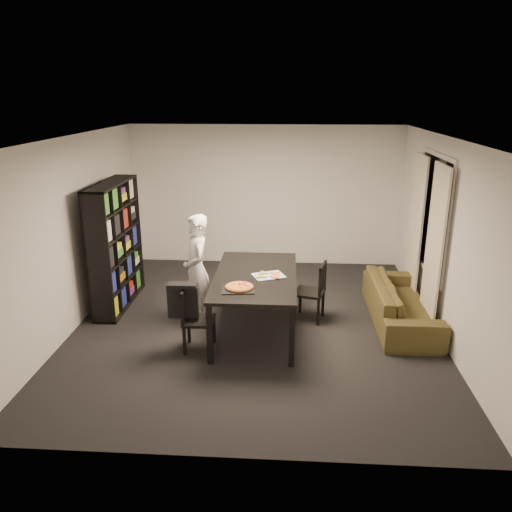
# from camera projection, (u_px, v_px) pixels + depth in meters

# --- Properties ---
(room) EXTENTS (5.01, 5.51, 2.61)m
(room) POSITION_uv_depth(u_px,v_px,m) (255.00, 236.00, 6.70)
(room) COLOR black
(room) RESTS_ON ground
(window_pane) EXTENTS (0.02, 1.40, 1.60)m
(window_pane) POSITION_uv_depth(u_px,v_px,m) (433.00, 214.00, 7.06)
(window_pane) COLOR black
(window_pane) RESTS_ON room
(window_frame) EXTENTS (0.03, 1.52, 1.72)m
(window_frame) POSITION_uv_depth(u_px,v_px,m) (433.00, 214.00, 7.06)
(window_frame) COLOR white
(window_frame) RESTS_ON room
(curtain_left) EXTENTS (0.03, 0.70, 2.25)m
(curtain_left) POSITION_uv_depth(u_px,v_px,m) (434.00, 249.00, 6.68)
(curtain_left) COLOR beige
(curtain_left) RESTS_ON room
(curtain_right) EXTENTS (0.03, 0.70, 2.25)m
(curtain_right) POSITION_uv_depth(u_px,v_px,m) (416.00, 229.00, 7.67)
(curtain_right) COLOR beige
(curtain_right) RESTS_ON room
(bookshelf) EXTENTS (0.35, 1.50, 1.90)m
(bookshelf) POSITION_uv_depth(u_px,v_px,m) (115.00, 245.00, 7.51)
(bookshelf) COLOR black
(bookshelf) RESTS_ON room
(dining_table) EXTENTS (1.09, 1.96, 0.82)m
(dining_table) POSITION_uv_depth(u_px,v_px,m) (256.00, 280.00, 6.70)
(dining_table) COLOR black
(dining_table) RESTS_ON room
(chair_left) EXTENTS (0.40, 0.40, 0.83)m
(chair_left) POSITION_uv_depth(u_px,v_px,m) (193.00, 315.00, 6.28)
(chair_left) COLOR black
(chair_left) RESTS_ON room
(chair_right) EXTENTS (0.49, 0.49, 0.86)m
(chair_right) POSITION_uv_depth(u_px,v_px,m) (315.00, 288.00, 7.11)
(chair_right) COLOR black
(chair_right) RESTS_ON room
(draped_jacket) EXTENTS (0.39, 0.17, 0.46)m
(draped_jacket) POSITION_uv_depth(u_px,v_px,m) (183.00, 299.00, 6.22)
(draped_jacket) COLOR black
(draped_jacket) RESTS_ON chair_left
(person) EXTENTS (0.56, 0.67, 1.57)m
(person) POSITION_uv_depth(u_px,v_px,m) (197.00, 270.00, 6.97)
(person) COLOR white
(person) RESTS_ON room
(baking_tray) EXTENTS (0.44, 0.37, 0.01)m
(baking_tray) POSITION_uv_depth(u_px,v_px,m) (238.00, 289.00, 6.17)
(baking_tray) COLOR black
(baking_tray) RESTS_ON dining_table
(pepperoni_pizza) EXTENTS (0.35, 0.35, 0.03)m
(pepperoni_pizza) POSITION_uv_depth(u_px,v_px,m) (239.00, 287.00, 6.19)
(pepperoni_pizza) COLOR brown
(pepperoni_pizza) RESTS_ON dining_table
(kitchen_towel) EXTENTS (0.49, 0.44, 0.01)m
(kitchen_towel) POSITION_uv_depth(u_px,v_px,m) (269.00, 276.00, 6.63)
(kitchen_towel) COLOR silver
(kitchen_towel) RESTS_ON dining_table
(pizza_slices) EXTENTS (0.46, 0.43, 0.01)m
(pizza_slices) POSITION_uv_depth(u_px,v_px,m) (269.00, 275.00, 6.63)
(pizza_slices) COLOR gold
(pizza_slices) RESTS_ON dining_table
(sofa) EXTENTS (0.79, 2.02, 0.59)m
(sofa) POSITION_uv_depth(u_px,v_px,m) (401.00, 303.00, 7.10)
(sofa) COLOR #41421A
(sofa) RESTS_ON room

